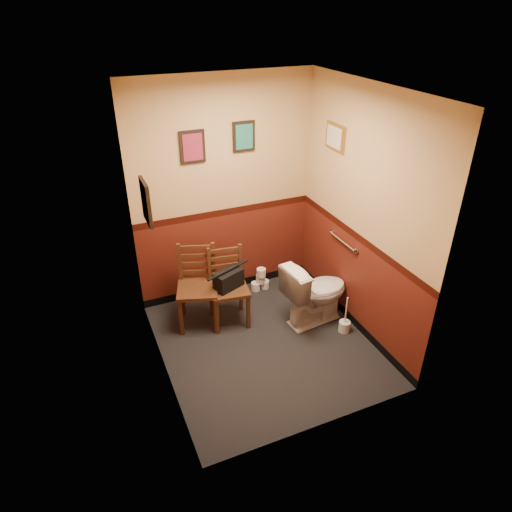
# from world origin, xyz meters

# --- Properties ---
(floor) EXTENTS (2.20, 2.40, 0.00)m
(floor) POSITION_xyz_m (0.00, 0.00, 0.00)
(floor) COLOR black
(floor) RESTS_ON ground
(ceiling) EXTENTS (2.20, 2.40, 0.00)m
(ceiling) POSITION_xyz_m (0.00, 0.00, 2.70)
(ceiling) COLOR silver
(ceiling) RESTS_ON ground
(wall_back) EXTENTS (2.20, 0.00, 2.70)m
(wall_back) POSITION_xyz_m (0.00, 1.20, 1.35)
(wall_back) COLOR #531A10
(wall_back) RESTS_ON ground
(wall_front) EXTENTS (2.20, 0.00, 2.70)m
(wall_front) POSITION_xyz_m (0.00, -1.20, 1.35)
(wall_front) COLOR #531A10
(wall_front) RESTS_ON ground
(wall_left) EXTENTS (0.00, 2.40, 2.70)m
(wall_left) POSITION_xyz_m (-1.10, 0.00, 1.35)
(wall_left) COLOR #531A10
(wall_left) RESTS_ON ground
(wall_right) EXTENTS (0.00, 2.40, 2.70)m
(wall_right) POSITION_xyz_m (1.10, 0.00, 1.35)
(wall_right) COLOR #531A10
(wall_right) RESTS_ON ground
(grab_bar) EXTENTS (0.05, 0.56, 0.06)m
(grab_bar) POSITION_xyz_m (1.07, 0.25, 0.95)
(grab_bar) COLOR silver
(grab_bar) RESTS_ON wall_right
(framed_print_back_a) EXTENTS (0.28, 0.04, 0.36)m
(framed_print_back_a) POSITION_xyz_m (-0.35, 1.18, 1.95)
(framed_print_back_a) COLOR black
(framed_print_back_a) RESTS_ON wall_back
(framed_print_back_b) EXTENTS (0.26, 0.04, 0.34)m
(framed_print_back_b) POSITION_xyz_m (0.25, 1.18, 2.00)
(framed_print_back_b) COLOR black
(framed_print_back_b) RESTS_ON wall_back
(framed_print_left) EXTENTS (0.04, 0.30, 0.38)m
(framed_print_left) POSITION_xyz_m (-1.08, 0.10, 1.85)
(framed_print_left) COLOR black
(framed_print_left) RESTS_ON wall_left
(framed_print_right) EXTENTS (0.04, 0.34, 0.28)m
(framed_print_right) POSITION_xyz_m (1.08, 0.60, 2.05)
(framed_print_right) COLOR olive
(framed_print_right) RESTS_ON wall_right
(toilet) EXTENTS (0.83, 0.53, 0.77)m
(toilet) POSITION_xyz_m (0.72, 0.18, 0.39)
(toilet) COLOR white
(toilet) RESTS_ON floor
(toilet_brush) EXTENTS (0.13, 0.13, 0.47)m
(toilet_brush) POSITION_xyz_m (0.94, -0.15, 0.08)
(toilet_brush) COLOR silver
(toilet_brush) RESTS_ON floor
(chair_left) EXTENTS (0.57, 0.57, 0.96)m
(chair_left) POSITION_xyz_m (-0.54, 0.69, 0.48)
(chair_left) COLOR #502C18
(chair_left) RESTS_ON floor
(chair_right) EXTENTS (0.48, 0.48, 0.91)m
(chair_right) POSITION_xyz_m (-0.20, 0.59, 0.46)
(chair_right) COLOR #502C18
(chair_right) RESTS_ON floor
(handbag) EXTENTS (0.38, 0.29, 0.25)m
(handbag) POSITION_xyz_m (-0.21, 0.55, 0.58)
(handbag) COLOR black
(handbag) RESTS_ON chair_right
(tp_stack) EXTENTS (0.25, 0.15, 0.32)m
(tp_stack) POSITION_xyz_m (0.39, 1.02, 0.13)
(tp_stack) COLOR silver
(tp_stack) RESTS_ON floor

